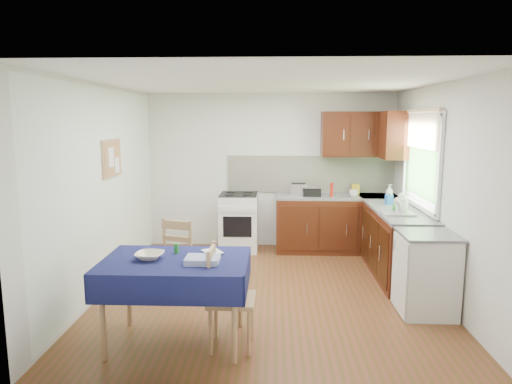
{
  "coord_description": "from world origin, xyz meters",
  "views": [
    {
      "loc": [
        0.05,
        -5.31,
        2.08
      ],
      "look_at": [
        -0.17,
        0.28,
        1.19
      ],
      "focal_mm": 32.0,
      "sensor_mm": 36.0,
      "label": 1
    }
  ],
  "objects_px": {
    "chair_far": "(183,254)",
    "kettle": "(402,204)",
    "dining_table": "(176,270)",
    "toaster": "(298,189)",
    "chair_near": "(226,294)",
    "dish_rack": "(398,212)",
    "sandwich_press": "(312,191)"
  },
  "relations": [
    {
      "from": "chair_far",
      "to": "kettle",
      "type": "xyz_separation_m",
      "value": [
        2.69,
        0.6,
        0.51
      ]
    },
    {
      "from": "dining_table",
      "to": "toaster",
      "type": "bearing_deg",
      "value": 51.07
    },
    {
      "from": "toaster",
      "to": "kettle",
      "type": "relative_size",
      "value": 0.98
    },
    {
      "from": "dining_table",
      "to": "toaster",
      "type": "relative_size",
      "value": 5.21
    },
    {
      "from": "chair_far",
      "to": "chair_near",
      "type": "xyz_separation_m",
      "value": [
        0.64,
        -1.22,
        -0.0
      ]
    },
    {
      "from": "kettle",
      "to": "dish_rack",
      "type": "bearing_deg",
      "value": -128.84
    },
    {
      "from": "chair_near",
      "to": "sandwich_press",
      "type": "bearing_deg",
      "value": -17.52
    },
    {
      "from": "chair_near",
      "to": "toaster",
      "type": "height_order",
      "value": "toaster"
    },
    {
      "from": "dining_table",
      "to": "dish_rack",
      "type": "bearing_deg",
      "value": 17.91
    },
    {
      "from": "sandwich_press",
      "to": "kettle",
      "type": "height_order",
      "value": "kettle"
    },
    {
      "from": "dining_table",
      "to": "chair_near",
      "type": "xyz_separation_m",
      "value": [
        0.47,
        -0.05,
        -0.2
      ]
    },
    {
      "from": "chair_far",
      "to": "kettle",
      "type": "bearing_deg",
      "value": -149.41
    },
    {
      "from": "sandwich_press",
      "to": "kettle",
      "type": "xyz_separation_m",
      "value": [
        1.04,
        -1.29,
        0.04
      ]
    },
    {
      "from": "dining_table",
      "to": "kettle",
      "type": "bearing_deg",
      "value": 18.45
    },
    {
      "from": "dining_table",
      "to": "kettle",
      "type": "xyz_separation_m",
      "value": [
        2.53,
        1.77,
        0.31
      ]
    },
    {
      "from": "kettle",
      "to": "chair_far",
      "type": "bearing_deg",
      "value": -167.37
    },
    {
      "from": "dining_table",
      "to": "kettle",
      "type": "distance_m",
      "value": 3.1
    },
    {
      "from": "toaster",
      "to": "dish_rack",
      "type": "bearing_deg",
      "value": -42.84
    },
    {
      "from": "dish_rack",
      "to": "chair_far",
      "type": "bearing_deg",
      "value": -167.85
    },
    {
      "from": "dining_table",
      "to": "toaster",
      "type": "xyz_separation_m",
      "value": [
        1.29,
        3.12,
        0.28
      ]
    },
    {
      "from": "dining_table",
      "to": "chair_near",
      "type": "distance_m",
      "value": 0.52
    },
    {
      "from": "dish_rack",
      "to": "kettle",
      "type": "distance_m",
      "value": 0.14
    },
    {
      "from": "chair_near",
      "to": "toaster",
      "type": "xyz_separation_m",
      "value": [
        0.82,
        3.17,
        0.49
      ]
    },
    {
      "from": "chair_near",
      "to": "dining_table",
      "type": "bearing_deg",
      "value": 84.09
    },
    {
      "from": "chair_far",
      "to": "sandwich_press",
      "type": "height_order",
      "value": "sandwich_press"
    },
    {
      "from": "dish_rack",
      "to": "chair_near",
      "type": "bearing_deg",
      "value": -137.99
    },
    {
      "from": "toaster",
      "to": "sandwich_press",
      "type": "height_order",
      "value": "toaster"
    },
    {
      "from": "dining_table",
      "to": "dish_rack",
      "type": "xyz_separation_m",
      "value": [
        2.47,
        1.69,
        0.22
      ]
    },
    {
      "from": "dining_table",
      "to": "toaster",
      "type": "height_order",
      "value": "toaster"
    },
    {
      "from": "dining_table",
      "to": "sandwich_press",
      "type": "xyz_separation_m",
      "value": [
        1.49,
        3.06,
        0.27
      ]
    },
    {
      "from": "chair_near",
      "to": "toaster",
      "type": "distance_m",
      "value": 3.31
    },
    {
      "from": "chair_far",
      "to": "chair_near",
      "type": "bearing_deg",
      "value": 135.52
    }
  ]
}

